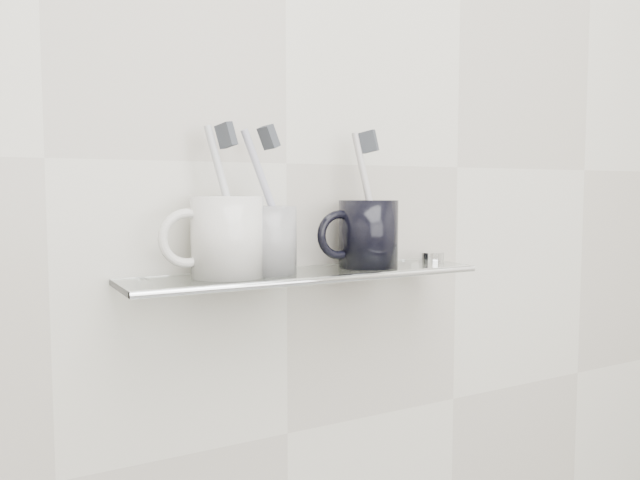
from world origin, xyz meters
TOP-DOWN VIEW (x-y plane):
  - wall_back at (0.00, 1.10)m, footprint 2.50×0.00m
  - shelf_glass at (0.00, 1.04)m, footprint 0.50×0.12m
  - shelf_rail at (0.00, 0.98)m, footprint 0.50×0.01m
  - bracket_left at (-0.21, 1.09)m, footprint 0.02×0.03m
  - bracket_right at (0.21, 1.09)m, footprint 0.02×0.03m
  - mug_left at (-0.11, 1.04)m, footprint 0.12×0.12m
  - mug_left_handle at (-0.16, 1.04)m, footprint 0.07×0.01m
  - toothbrush_left at (-0.11, 1.04)m, footprint 0.05×0.04m
  - bristles_left at (-0.11, 1.04)m, footprint 0.03×0.03m
  - mug_center at (-0.05, 1.04)m, footprint 0.09×0.09m
  - mug_center_handle at (-0.10, 1.04)m, footprint 0.07×0.01m
  - toothbrush_center at (-0.05, 1.04)m, footprint 0.08×0.02m
  - bristles_center at (-0.05, 1.04)m, footprint 0.03×0.03m
  - mug_right at (0.10, 1.04)m, footprint 0.10×0.10m
  - mug_right_handle at (0.05, 1.04)m, footprint 0.07×0.01m
  - toothbrush_right at (0.10, 1.04)m, footprint 0.05×0.04m
  - bristles_right at (0.10, 1.04)m, footprint 0.03×0.03m
  - chrome_cap at (0.22, 1.04)m, footprint 0.04×0.04m

SIDE VIEW (x-z plane):
  - bracket_left at x=-0.21m, z-range 1.08..1.09m
  - bracket_right at x=0.21m, z-range 1.08..1.09m
  - shelf_glass at x=0.00m, z-range 1.09..1.10m
  - shelf_rail at x=0.00m, z-range 1.09..1.10m
  - chrome_cap at x=0.22m, z-range 1.10..1.12m
  - mug_center at x=-0.05m, z-range 1.10..1.19m
  - mug_center_handle at x=-0.10m, z-range 1.11..1.18m
  - mug_right at x=0.10m, z-range 1.10..1.20m
  - mug_right_handle at x=0.05m, z-range 1.11..1.18m
  - mug_left at x=-0.11m, z-range 1.10..1.20m
  - mug_left_handle at x=-0.16m, z-range 1.11..1.19m
  - toothbrush_left at x=-0.11m, z-range 1.11..1.29m
  - toothbrush_center at x=-0.05m, z-range 1.11..1.29m
  - toothbrush_right at x=0.10m, z-range 1.11..1.30m
  - wall_back at x=0.00m, z-range 0.00..2.50m
  - bristles_left at x=-0.11m, z-range 1.26..1.30m
  - bristles_center at x=-0.05m, z-range 1.26..1.30m
  - bristles_right at x=0.10m, z-range 1.26..1.30m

